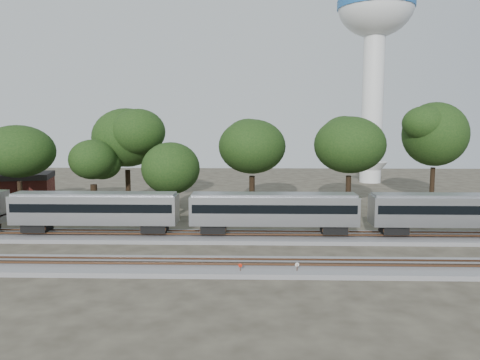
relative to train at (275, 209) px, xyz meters
The scene contains 16 objects.
ground 10.39m from the train, 142.68° to the right, with size 160.00×160.00×0.00m, color #383328.
track_far 8.40m from the train, behind, with size 160.00×5.00×0.73m.
track_near 13.06m from the train, 128.21° to the right, with size 160.00×5.00×0.73m.
train is the anchor object (origin of this frame).
switch_stand_red 12.32m from the train, 105.66° to the right, with size 0.30×0.13×0.98m.
switch_stand_white 11.83m from the train, 84.11° to the right, with size 0.33×0.13×1.07m.
switch_lever 11.96m from the train, 94.76° to the right, with size 0.50×0.30×0.30m, color #512D19.
water_tower 57.35m from the train, 65.34° to the left, with size 14.56×14.56×40.31m.
brick_building 42.36m from the train, 150.74° to the left, with size 10.56×8.54×4.46m.
tree_1 34.24m from the train, 160.65° to the left, with size 8.40×8.40×11.85m.
tree_2 26.84m from the train, 150.42° to the left, with size 7.23×7.23×10.19m.
tree_3 27.60m from the train, 137.84° to the left, with size 9.93×9.93×14.00m.
tree_4 16.56m from the train, 139.86° to the left, with size 6.35×6.35×8.96m.
tree_5 17.15m from the train, 98.35° to the left, with size 8.82×8.82×12.43m.
tree_6 19.63m from the train, 55.64° to the left, with size 9.08×9.08×12.80m.
tree_7 31.59m from the train, 40.43° to the left, with size 10.39×10.39×14.65m.
Camera 1 is at (5.51, -40.98, 11.97)m, focal length 35.00 mm.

